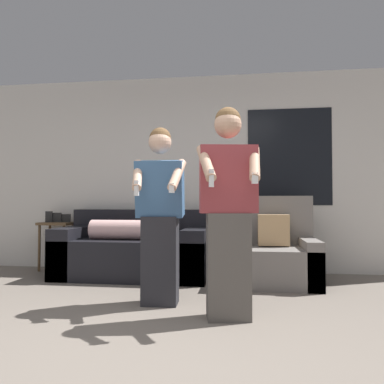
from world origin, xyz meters
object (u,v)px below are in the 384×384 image
(couch, at_px, (135,251))
(person_right, at_px, (228,211))
(armchair, at_px, (274,255))
(side_table, at_px, (57,231))
(person_left, at_px, (160,215))

(couch, relative_size, person_right, 1.10)
(couch, xyz_separation_m, armchair, (1.72, -0.17, 0.01))
(armchair, xyz_separation_m, side_table, (-2.93, 0.46, 0.22))
(side_table, xyz_separation_m, person_left, (1.82, -1.55, 0.28))
(side_table, bearing_deg, person_left, -40.39)
(side_table, relative_size, person_right, 0.47)
(side_table, bearing_deg, couch, -13.29)
(side_table, relative_size, person_left, 0.50)
(armchair, bearing_deg, side_table, 171.12)
(couch, height_order, side_table, couch)
(armchair, relative_size, person_left, 0.62)
(couch, xyz_separation_m, person_left, (0.61, -1.26, 0.50))
(armchair, distance_m, person_right, 1.60)
(person_right, bearing_deg, armchair, 71.71)
(person_left, distance_m, person_right, 0.72)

